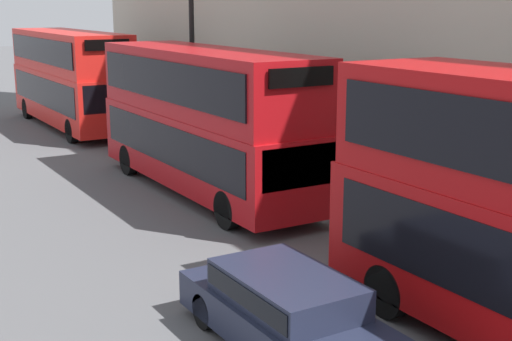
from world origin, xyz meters
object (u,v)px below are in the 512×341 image
bus_second_in_queue (205,115)px  pedestrian (121,108)px  bus_third_in_queue (70,75)px  car_hatchback (289,311)px

bus_second_in_queue → pedestrian: 13.12m
bus_third_in_queue → pedestrian: (2.13, -0.73, -1.56)m
bus_third_in_queue → pedestrian: 2.74m
bus_second_in_queue → car_hatchback: size_ratio=2.14×
bus_second_in_queue → pedestrian: (2.13, 12.85, -1.52)m
pedestrian → bus_third_in_queue: bearing=161.2°
bus_third_in_queue → car_hatchback: size_ratio=2.27×
car_hatchback → bus_third_in_queue: bearing=81.7°
bus_third_in_queue → pedestrian: size_ratio=5.86×
bus_second_in_queue → pedestrian: bus_second_in_queue is taller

